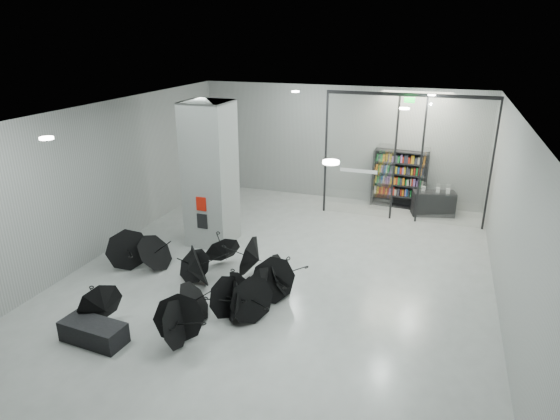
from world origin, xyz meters
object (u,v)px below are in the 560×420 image
(bookshelf, at_px, (399,179))
(umbrella_cluster, at_px, (213,287))
(column, at_px, (210,175))
(bench, at_px, (94,332))
(shop_counter, at_px, (433,203))

(bookshelf, distance_m, umbrella_cluster, 8.35)
(column, distance_m, umbrella_cluster, 3.65)
(bench, relative_size, umbrella_cluster, 0.24)
(column, bearing_deg, bookshelf, 45.32)
(bookshelf, distance_m, shop_counter, 1.42)
(column, xyz_separation_m, bookshelf, (4.70, 4.75, -1.02))
(bookshelf, bearing_deg, umbrella_cluster, -107.58)
(column, relative_size, umbrella_cluster, 0.75)
(bench, xyz_separation_m, bookshelf, (4.76, 9.85, 0.77))
(bookshelf, relative_size, umbrella_cluster, 0.37)
(shop_counter, bearing_deg, umbrella_cluster, -135.83)
(column, xyz_separation_m, umbrella_cluster, (1.42, -2.90, -1.69))
(column, distance_m, bench, 5.40)
(column, relative_size, bench, 3.08)
(column, height_order, bench, column)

